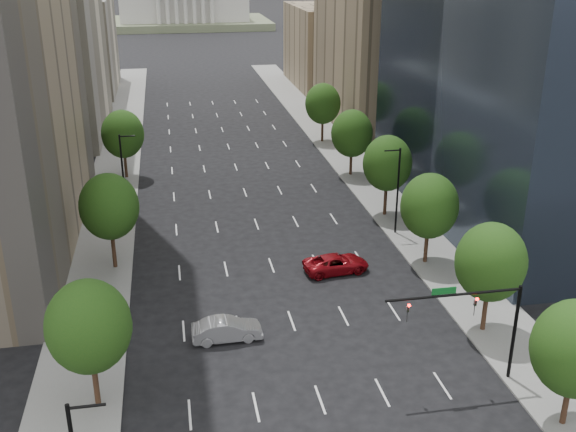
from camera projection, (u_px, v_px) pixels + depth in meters
sidewalk_left at (105, 234)px, 68.23m from camera, size 6.00×200.00×0.15m
sidewalk_right at (398, 214)px, 73.39m from camera, size 6.00×200.00×0.15m
midrise_cream_left at (47, 16)px, 99.44m from camera, size 14.00×30.00×35.00m
filler_left at (77, 45)px, 132.74m from camera, size 14.00×26.00×18.00m
parking_tan_right at (378, 29)px, 105.95m from camera, size 14.00×30.00×30.00m
filler_right at (328, 46)px, 138.69m from camera, size 14.00×26.00×16.00m
tree_right_0 at (576, 349)px, 39.20m from camera, size 5.20×5.20×8.39m
tree_right_1 at (491, 262)px, 49.11m from camera, size 5.20×5.20×8.75m
tree_right_2 at (429, 206)px, 60.12m from camera, size 5.20×5.20×8.61m
tree_right_3 at (387, 163)px, 70.98m from camera, size 5.20×5.20×8.89m
tree_right_4 at (352, 134)px, 83.92m from camera, size 5.20×5.20×8.46m
tree_right_5 at (323, 104)px, 98.43m from camera, size 5.20×5.20×8.75m
tree_left_0 at (89, 327)px, 40.80m from camera, size 5.20×5.20×8.75m
tree_left_1 at (109, 207)px, 58.98m from camera, size 5.20×5.20×8.97m
tree_left_2 at (123, 134)px, 82.83m from camera, size 5.20×5.20×8.68m
streetlight_rn at (397, 189)px, 66.70m from camera, size 1.70×0.20×9.00m
streetlight_ln at (123, 173)px, 71.37m from camera, size 1.70×0.20×9.00m
traffic_signal at (482, 315)px, 43.26m from camera, size 9.12×0.40×7.38m
capitol at (184, 2)px, 240.90m from camera, size 60.00×40.00×35.20m
foothills at (212, 27)px, 583.25m from camera, size 720.00×413.00×263.00m
car_silver at (227, 330)px, 49.76m from camera, size 5.22×1.92×1.71m
car_red_far at (336, 264)px, 60.19m from camera, size 6.14×3.37×1.63m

